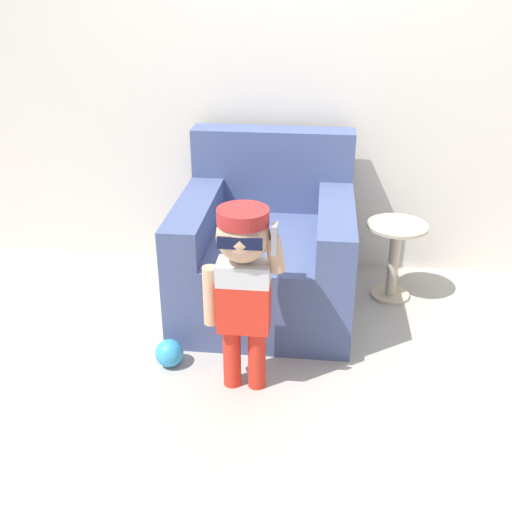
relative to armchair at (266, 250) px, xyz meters
name	(u,v)px	position (x,y,z in m)	size (l,w,h in m)	color
ground_plane	(295,320)	(0.18, -0.20, -0.33)	(10.00, 10.00, 0.00)	#ADA89E
wall_back	(308,61)	(0.18, 0.57, 0.97)	(10.00, 0.05, 2.60)	silver
armchair	(266,250)	(0.00, 0.00, 0.00)	(0.95, 1.03, 0.94)	#475684
person_child	(243,273)	(-0.03, -0.80, 0.26)	(0.37, 0.27, 0.89)	red
side_table	(395,254)	(0.74, 0.14, -0.05)	(0.35, 0.35, 0.47)	beige
toy_ball	(169,353)	(-0.41, -0.69, -0.26)	(0.14, 0.14, 0.14)	#3399D1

